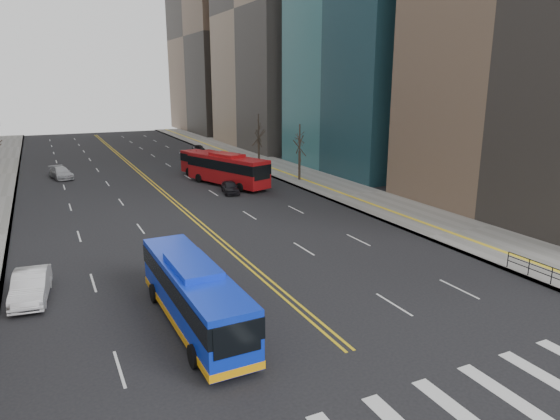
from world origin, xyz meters
The scene contains 13 objects.
ground centered at (0.00, 0.00, 0.00)m, with size 220.00×220.00×0.00m, color black.
sidewalk_right centered at (17.50, 45.00, 0.07)m, with size 7.00×130.00×0.15m, color gray.
crosswalk centered at (0.00, 0.00, 0.01)m, with size 26.70×4.00×0.01m.
centerline centered at (0.00, 55.00, 0.01)m, with size 0.55×100.00×0.01m.
pedestrian_railing centered at (14.30, 6.00, 0.82)m, with size 0.06×6.06×1.02m.
street_trees centered at (-7.18, 34.55, 4.87)m, with size 35.20×47.20×7.60m.
blue_bus centered at (-5.41, 10.34, 1.69)m, with size 2.74×11.05×3.23m.
red_bus_near centered at (7.42, 41.07, 2.02)m, with size 6.29×11.70×3.63m.
red_bus_far centered at (7.03, 45.78, 1.84)m, with size 4.93×10.57×3.29m.
car_white centered at (-12.50, 16.94, 0.79)m, with size 1.67×4.80×1.58m, color silver.
car_dark_mid centered at (6.28, 37.14, 0.64)m, with size 1.52×3.78×1.29m, color black.
car_silver centered at (-9.29, 53.64, 0.70)m, with size 1.95×4.80×1.39m, color #A7A7AC.
car_dark_far centered at (12.50, 69.25, 0.54)m, with size 1.79×3.89×1.08m, color black.
Camera 1 is at (-11.25, -11.21, 11.45)m, focal length 32.00 mm.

